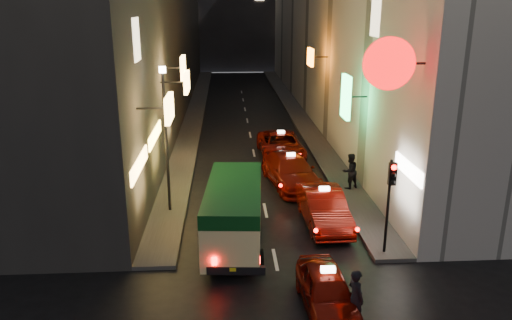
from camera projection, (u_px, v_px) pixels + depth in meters
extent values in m
cube|color=#32302E|center=(143.00, 1.00, 39.05)|extent=(6.00, 52.00, 18.00)
cube|color=#FFBD59|center=(169.00, 108.00, 18.61)|extent=(0.18, 1.73, 0.97)
cube|color=#FFBD59|center=(187.00, 82.00, 25.49)|extent=(0.18, 2.00, 1.01)
cube|color=#FFBD59|center=(183.00, 68.00, 26.29)|extent=(0.18, 1.53, 1.25)
cube|color=#FFBD59|center=(139.00, 164.00, 18.78)|extent=(0.10, 3.57, 0.55)
cube|color=yellow|center=(155.00, 135.00, 23.05)|extent=(0.10, 3.86, 0.55)
cube|color=#FFBD59|center=(168.00, 109.00, 28.64)|extent=(0.10, 2.92, 0.55)
cube|color=#FFE5B2|center=(136.00, 40.00, 18.71)|extent=(0.06, 1.30, 1.60)
cube|color=beige|center=(345.00, 1.00, 39.98)|extent=(6.00, 52.00, 18.00)
cylinder|color=#F20A0A|center=(389.00, 64.00, 16.55)|extent=(1.76, 0.18, 1.76)
cube|color=#32FF71|center=(346.00, 97.00, 23.48)|extent=(0.18, 1.32, 2.04)
cube|color=orange|center=(310.00, 57.00, 32.29)|extent=(0.18, 1.57, 1.12)
cube|color=white|center=(409.00, 169.00, 18.25)|extent=(0.10, 2.71, 0.55)
cube|color=#FFE5B2|center=(376.00, 18.00, 21.94)|extent=(0.06, 1.30, 1.60)
cube|color=#4B4946|center=(195.00, 113.00, 41.92)|extent=(1.50, 52.00, 0.15)
cube|color=#4B4946|center=(296.00, 111.00, 42.42)|extent=(1.50, 52.00, 0.15)
cube|color=#F6E899|center=(234.00, 212.00, 18.57)|extent=(2.37, 5.71, 2.05)
cube|color=#0C3F17|center=(234.00, 192.00, 18.34)|extent=(2.39, 5.73, 0.51)
cube|color=black|center=(234.00, 204.00, 18.78)|extent=(2.23, 3.49, 0.47)
cube|color=black|center=(236.00, 270.00, 16.23)|extent=(1.92, 0.32, 0.28)
cube|color=#FF0A05|center=(214.00, 262.00, 16.01)|extent=(0.17, 0.06, 0.26)
cube|color=#FF0A05|center=(258.00, 260.00, 16.09)|extent=(0.17, 0.06, 0.26)
cylinder|color=black|center=(213.00, 218.00, 20.53)|extent=(0.20, 0.71, 0.71)
cylinder|color=black|center=(260.00, 259.00, 17.23)|extent=(0.20, 0.71, 0.71)
imported|color=#670D04|center=(327.00, 288.00, 14.77)|extent=(2.04, 4.66, 1.46)
cube|color=white|center=(328.00, 263.00, 14.52)|extent=(0.43, 0.19, 0.16)
imported|color=#670D04|center=(324.00, 205.00, 20.55)|extent=(2.41, 5.52, 1.73)
cube|color=white|center=(325.00, 183.00, 20.26)|extent=(0.43, 0.19, 0.16)
sphere|color=#FF0A05|center=(316.00, 231.00, 18.14)|extent=(0.16, 0.16, 0.16)
sphere|color=#FF0A05|center=(357.00, 230.00, 18.23)|extent=(0.16, 0.16, 0.16)
imported|color=#670D04|center=(291.00, 168.00, 25.07)|extent=(3.18, 5.89, 1.78)
cube|color=white|center=(291.00, 150.00, 24.78)|extent=(0.44, 0.25, 0.16)
sphere|color=#FF0A05|center=(281.00, 186.00, 22.60)|extent=(0.16, 0.16, 0.16)
sphere|color=#FF0A05|center=(315.00, 185.00, 22.69)|extent=(0.16, 0.16, 0.16)
imported|color=#670D04|center=(281.00, 143.00, 29.65)|extent=(2.45, 5.51, 1.72)
cube|color=white|center=(281.00, 128.00, 29.37)|extent=(0.43, 0.20, 0.16)
sphere|color=#FF0A05|center=(272.00, 155.00, 27.25)|extent=(0.16, 0.16, 0.16)
sphere|color=#FF0A05|center=(300.00, 155.00, 27.34)|extent=(0.16, 0.16, 0.16)
imported|color=black|center=(356.00, 294.00, 14.05)|extent=(0.61, 0.74, 1.92)
imported|color=black|center=(350.00, 169.00, 24.17)|extent=(0.88, 0.75, 1.99)
cylinder|color=black|center=(388.00, 207.00, 17.66)|extent=(0.10, 0.10, 3.50)
cube|color=black|center=(392.00, 174.00, 17.10)|extent=(0.26, 0.18, 0.80)
sphere|color=#FF0A05|center=(394.00, 167.00, 16.92)|extent=(0.18, 0.18, 0.18)
sphere|color=black|center=(393.00, 175.00, 17.00)|extent=(0.17, 0.17, 0.17)
sphere|color=black|center=(393.00, 182.00, 17.08)|extent=(0.17, 0.17, 0.17)
cylinder|color=black|center=(166.00, 144.00, 21.00)|extent=(0.12, 0.12, 6.00)
cylinder|color=#FFE5BF|center=(162.00, 70.00, 20.08)|extent=(0.28, 0.28, 0.25)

